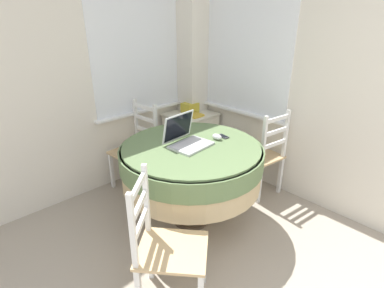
{
  "coord_description": "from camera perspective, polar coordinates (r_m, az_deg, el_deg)",
  "views": [
    {
      "loc": [
        -0.67,
        0.21,
        1.79
      ],
      "look_at": [
        1.08,
        2.06,
        0.69
      ],
      "focal_mm": 28.0,
      "sensor_mm": 36.0,
      "label": 1
    }
  ],
  "objects": [
    {
      "name": "dining_chair_near_right_window",
      "position": [
        3.22,
        13.12,
        -2.07
      ],
      "size": [
        0.43,
        0.48,
        0.94
      ],
      "color": "tan",
      "rests_on": "ground_plane"
    },
    {
      "name": "laptop",
      "position": [
        2.55,
        -1.05,
        1.02
      ],
      "size": [
        0.37,
        0.34,
        0.26
      ],
      "color": "silver",
      "rests_on": "round_dining_table"
    },
    {
      "name": "corner_cabinet",
      "position": [
        3.79,
        -0.21,
        0.92
      ],
      "size": [
        0.55,
        0.51,
        0.68
      ],
      "color": "silver",
      "rests_on": "ground_plane"
    },
    {
      "name": "dining_chair_near_back_window",
      "position": [
        3.34,
        -10.43,
        -0.86
      ],
      "size": [
        0.47,
        0.42,
        0.94
      ],
      "color": "tan",
      "rests_on": "ground_plane"
    },
    {
      "name": "corner_room_shell",
      "position": [
        2.57,
        3.66,
        11.88
      ],
      "size": [
        4.29,
        4.91,
        2.55
      ],
      "color": "silver",
      "rests_on": "ground_plane"
    },
    {
      "name": "dining_chair_camera_near",
      "position": [
        2.01,
        -5.23,
        -19.04
      ],
      "size": [
        0.57,
        0.58,
        0.94
      ],
      "color": "tan",
      "rests_on": "ground_plane"
    },
    {
      "name": "round_dining_table",
      "position": [
        2.62,
        -0.13,
        -3.45
      ],
      "size": [
        1.24,
        1.24,
        0.77
      ],
      "color": "#4C3D2D",
      "rests_on": "ground_plane"
    },
    {
      "name": "cell_phone",
      "position": [
        2.75,
        5.91,
        1.47
      ],
      "size": [
        0.07,
        0.12,
        0.01
      ],
      "color": "#2D2D33",
      "rests_on": "round_dining_table"
    },
    {
      "name": "computer_mouse",
      "position": [
        2.68,
        4.78,
        1.38
      ],
      "size": [
        0.06,
        0.1,
        0.05
      ],
      "color": "white",
      "rests_on": "round_dining_table"
    },
    {
      "name": "storage_box",
      "position": [
        3.72,
        -0.39,
        6.95
      ],
      "size": [
        0.17,
        0.16,
        0.12
      ],
      "color": "gold",
      "rests_on": "corner_cabinet"
    },
    {
      "name": "book_on_cabinet",
      "position": [
        3.6,
        0.27,
        5.61
      ],
      "size": [
        0.16,
        0.22,
        0.02
      ],
      "color": "gold",
      "rests_on": "corner_cabinet"
    }
  ]
}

